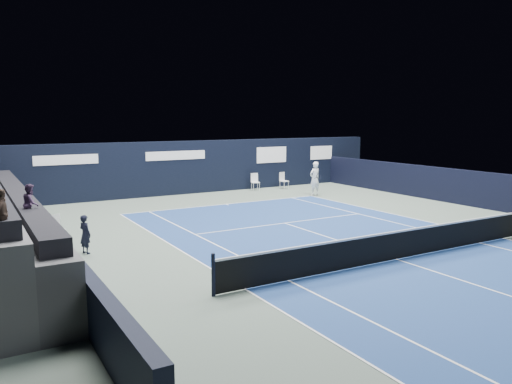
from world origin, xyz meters
TOP-DOWN VIEW (x-y plane):
  - ground at (0.00, 2.00)m, footprint 48.00×48.00m
  - court_surface at (0.00, 0.00)m, footprint 10.97×23.77m
  - enclosure_wall_right at (10.50, 6.00)m, footprint 0.30×22.00m
  - folding_chair_back_a at (3.95, 15.65)m, footprint 0.54×0.53m
  - folding_chair_back_b at (5.83, 15.31)m, footprint 0.54×0.53m
  - line_judge_chair at (-8.87, 7.92)m, footprint 0.54×0.53m
  - line_judge at (-8.30, 5.73)m, footprint 0.48×0.56m
  - court_markings at (0.00, 0.00)m, footprint 11.03×23.83m
  - tennis_net at (0.00, 0.00)m, footprint 12.90×0.10m
  - back_sponsor_wall at (0.01, 16.50)m, footprint 26.00×0.63m
  - side_barrier_left at (-9.50, 5.97)m, footprint 0.33×22.00m
  - tennis_player at (5.88, 12.09)m, footprint 0.76×0.89m

SIDE VIEW (x-z plane):
  - ground at x=0.00m, z-range 0.00..0.00m
  - court_surface at x=0.00m, z-range 0.00..0.01m
  - court_markings at x=0.00m, z-range 0.01..0.01m
  - tennis_net at x=0.00m, z-range -0.04..1.06m
  - line_judge_chair at x=-8.87m, z-range 0.07..1.05m
  - folding_chair_back_b at x=5.83m, z-range 0.07..1.11m
  - folding_chair_back_a at x=3.95m, z-range 0.07..1.12m
  - side_barrier_left at x=-9.50m, z-range 0.00..1.20m
  - line_judge at x=-8.30m, z-range 0.00..1.30m
  - enclosure_wall_right at x=10.50m, z-range 0.00..1.80m
  - tennis_player at x=5.88m, z-range 0.00..1.94m
  - back_sponsor_wall at x=0.01m, z-range 0.00..3.10m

